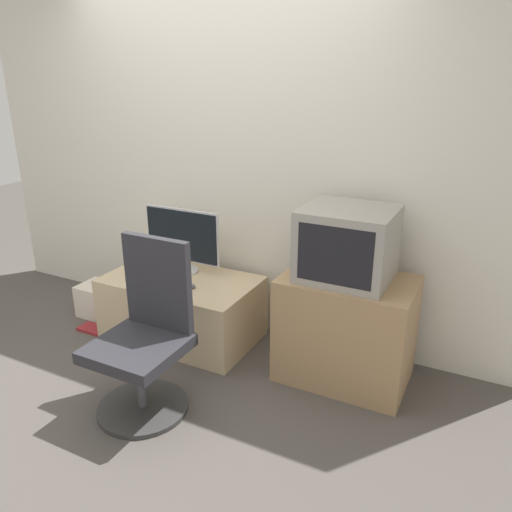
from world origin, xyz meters
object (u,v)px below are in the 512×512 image
object	(u,v)px
cardboard_box_lower	(99,300)
book	(93,329)
mouse	(191,286)
main_monitor	(182,240)
crt_tv	(347,244)
keyboard	(166,281)
office_chair	(145,341)

from	to	relation	value
cardboard_box_lower	book	distance (m)	0.30
mouse	cardboard_box_lower	bearing A→B (deg)	175.27
main_monitor	crt_tv	xyz separation A→B (m)	(1.27, -0.09, 0.20)
keyboard	crt_tv	bearing A→B (deg)	5.68
crt_tv	book	size ratio (longest dim) A/B	2.31
keyboard	cardboard_box_lower	bearing A→B (deg)	174.97
keyboard	book	bearing A→B (deg)	-164.37
mouse	book	distance (m)	0.97
cardboard_box_lower	crt_tv	bearing A→B (deg)	1.75
main_monitor	keyboard	world-z (taller)	main_monitor
crt_tv	mouse	bearing A→B (deg)	-172.26
main_monitor	mouse	world-z (taller)	main_monitor
keyboard	main_monitor	bearing A→B (deg)	87.38
keyboard	crt_tv	distance (m)	1.36
mouse	cardboard_box_lower	xyz separation A→B (m)	(-0.97, 0.08, -0.35)
main_monitor	crt_tv	bearing A→B (deg)	-3.86
mouse	crt_tv	distance (m)	1.14
main_monitor	office_chair	xyz separation A→B (m)	(0.35, -0.90, -0.29)
mouse	book	xyz separation A→B (m)	(-0.83, -0.15, -0.47)
office_chair	book	world-z (taller)	office_chair
crt_tv	main_monitor	bearing A→B (deg)	176.14
book	cardboard_box_lower	bearing A→B (deg)	121.26
mouse	crt_tv	xyz separation A→B (m)	(1.04, 0.14, 0.43)
main_monitor	mouse	bearing A→B (deg)	-45.75
mouse	office_chair	world-z (taller)	office_chair
mouse	main_monitor	bearing A→B (deg)	134.25
crt_tv	book	distance (m)	2.10
keyboard	cardboard_box_lower	size ratio (longest dim) A/B	1.16
keyboard	book	xyz separation A→B (m)	(-0.60, -0.17, -0.46)
main_monitor	mouse	size ratio (longest dim) A/B	9.57
main_monitor	book	xyz separation A→B (m)	(-0.61, -0.38, -0.70)
office_chair	cardboard_box_lower	xyz separation A→B (m)	(-1.10, 0.75, -0.29)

